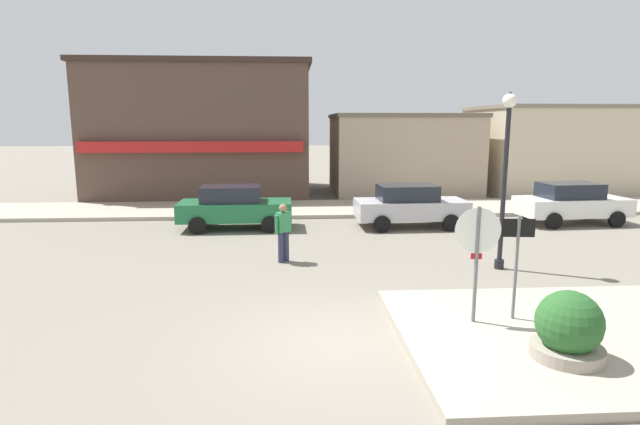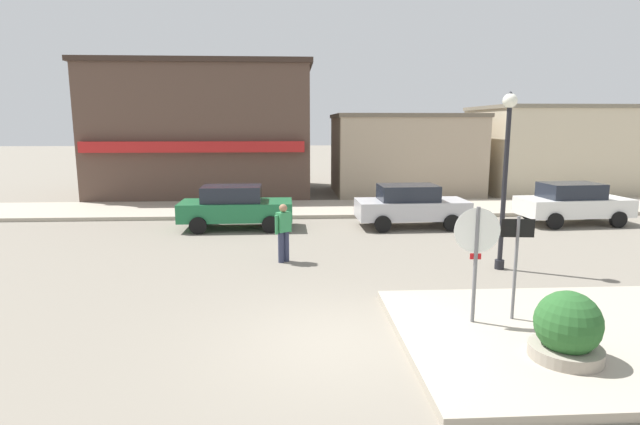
{
  "view_description": "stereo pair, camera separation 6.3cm",
  "coord_description": "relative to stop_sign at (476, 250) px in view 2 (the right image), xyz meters",
  "views": [
    {
      "loc": [
        -0.92,
        -8.08,
        3.75
      ],
      "look_at": [
        -0.15,
        4.5,
        1.5
      ],
      "focal_mm": 28.0,
      "sensor_mm": 36.0,
      "label": 1
    },
    {
      "loc": [
        -0.86,
        -8.09,
        3.75
      ],
      "look_at": [
        -0.15,
        4.5,
        1.5
      ],
      "focal_mm": 28.0,
      "sensor_mm": 36.0,
      "label": 2
    }
  ],
  "objects": [
    {
      "name": "ground_plane",
      "position": [
        -2.44,
        -0.44,
        -1.52
      ],
      "size": [
        160.0,
        160.0,
        0.0
      ],
      "primitive_type": "plane",
      "color": "gray"
    },
    {
      "name": "sidewalk_corner",
      "position": [
        1.75,
        -0.61,
        -1.44
      ],
      "size": [
        6.4,
        4.8,
        0.15
      ],
      "primitive_type": "cube",
      "color": "#A89E8C",
      "rests_on": "ground"
    },
    {
      "name": "kerb_far",
      "position": [
        -2.44,
        13.02,
        -1.44
      ],
      "size": [
        80.0,
        4.0,
        0.15
      ],
      "primitive_type": "cube",
      "color": "#A89E8C",
      "rests_on": "ground"
    },
    {
      "name": "stop_sign",
      "position": [
        0.0,
        0.0,
        0.0
      ],
      "size": [
        0.82,
        0.11,
        2.3
      ],
      "color": "slate",
      "rests_on": "ground"
    },
    {
      "name": "one_way_sign",
      "position": [
        0.8,
        0.1,
        -0.19
      ],
      "size": [
        0.6,
        0.08,
        2.1
      ],
      "color": "slate",
      "rests_on": "ground"
    },
    {
      "name": "planter",
      "position": [
        0.93,
        -1.51,
        -0.96
      ],
      "size": [
        1.1,
        1.1,
        1.23
      ],
      "color": "gray",
      "rests_on": "ground"
    },
    {
      "name": "lamp_post",
      "position": [
        2.11,
        3.79,
        1.44
      ],
      "size": [
        0.36,
        0.36,
        4.54
      ],
      "color": "black",
      "rests_on": "ground"
    },
    {
      "name": "parked_car_nearest",
      "position": [
        -5.35,
        9.33,
        -0.71
      ],
      "size": [
        4.03,
        1.93,
        1.56
      ],
      "color": "#1E6B3D",
      "rests_on": "ground"
    },
    {
      "name": "parked_car_second",
      "position": [
        1.03,
        9.24,
        -0.71
      ],
      "size": [
        4.04,
        1.96,
        1.56
      ],
      "color": "#B7B7BC",
      "rests_on": "ground"
    },
    {
      "name": "parked_car_third",
      "position": [
        7.28,
        9.46,
        -0.71
      ],
      "size": [
        4.11,
        2.08,
        1.56
      ],
      "color": "white",
      "rests_on": "ground"
    },
    {
      "name": "pedestrian_crossing_near",
      "position": [
        -3.54,
        4.79,
        -0.65
      ],
      "size": [
        0.49,
        0.41,
        1.61
      ],
      "color": "#2D334C",
      "rests_on": "ground"
    },
    {
      "name": "building_corner_shop",
      "position": [
        -7.82,
        19.19,
        1.86
      ],
      "size": [
        11.1,
        8.85,
        6.74
      ],
      "color": "brown",
      "rests_on": "ground"
    },
    {
      "name": "building_storefront_left_near",
      "position": [
        2.76,
        18.47,
        0.62
      ],
      "size": [
        7.55,
        5.89,
        4.26
      ],
      "color": "tan",
      "rests_on": "ground"
    },
    {
      "name": "building_storefront_left_mid",
      "position": [
        10.98,
        18.68,
        0.84
      ],
      "size": [
        7.69,
        6.31,
        4.71
      ],
      "color": "beige",
      "rests_on": "ground"
    }
  ]
}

